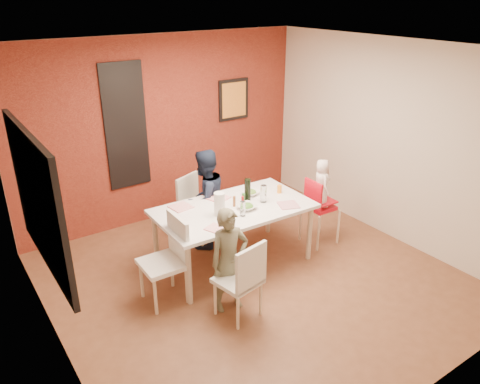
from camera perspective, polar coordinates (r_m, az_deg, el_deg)
ground at (r=5.81m, az=1.71°, el=-10.53°), size 4.50×4.50×0.00m
ceiling at (r=4.84m, az=2.12°, el=16.98°), size 4.50×4.50×0.02m
wall_back at (r=7.01m, az=-9.19°, el=7.52°), size 4.50×0.02×2.70m
wall_front at (r=3.80m, az=22.71°, el=-8.54°), size 4.50×0.02×2.70m
wall_left at (r=4.34m, az=-22.81°, el=-4.45°), size 0.02×4.50×2.70m
wall_right at (r=6.69m, az=17.68°, el=5.92°), size 0.02×4.50×2.70m
brick_accent_wall at (r=6.99m, az=-9.12°, el=7.48°), size 4.50×0.02×2.70m
picture_window_frame at (r=4.44m, az=-23.44°, el=-1.05°), size 0.05×1.70×1.30m
picture_window_pane at (r=4.45m, az=-23.26°, el=-1.00°), size 0.02×1.55×1.15m
glassblock_strip at (r=6.71m, az=-13.77°, el=7.76°), size 0.55×0.03×1.70m
glassblock_surround at (r=6.71m, az=-13.76°, el=7.75°), size 0.60×0.03×1.76m
art_print_frame at (r=7.48m, az=-0.79°, el=11.20°), size 0.54×0.03×0.64m
art_print_canvas at (r=7.47m, az=-0.72°, el=11.18°), size 0.44×0.01×0.54m
dining_table at (r=5.76m, az=-0.77°, el=-2.49°), size 1.93×1.11×0.79m
chair_near at (r=4.92m, az=0.41°, el=-10.36°), size 0.49×0.49×0.91m
chair_far at (r=6.45m, az=-5.57°, el=-1.59°), size 0.56×0.56×0.93m
chair_left at (r=5.26m, az=-8.60°, el=-7.59°), size 0.47×0.47×1.00m
high_chair at (r=6.40m, az=9.53°, el=-1.60°), size 0.41×0.41×0.94m
child_near at (r=5.03m, az=-1.31°, el=-8.34°), size 0.47×0.35×1.19m
child_far at (r=6.21m, az=-4.30°, el=-0.93°), size 0.78×0.68×1.37m
toddler at (r=6.29m, az=9.89°, el=1.08°), size 0.31×0.38×0.66m
plate_near_left at (r=5.24m, az=-3.03°, el=-4.42°), size 0.25×0.25×0.01m
plate_far_mid at (r=5.97m, az=-2.64°, el=-0.72°), size 0.31×0.31×0.01m
plate_near_right at (r=5.80m, az=5.93°, el=-1.58°), size 0.30×0.30×0.01m
plate_far_left at (r=5.77m, az=-7.22°, el=-1.81°), size 0.27×0.27×0.01m
salad_bowl_a at (r=5.68m, az=0.87°, el=-1.81°), size 0.26×0.26×0.06m
salad_bowl_b at (r=6.07m, az=1.31°, el=-0.09°), size 0.27×0.27×0.05m
wine_bottle at (r=5.83m, az=0.93°, el=0.21°), size 0.08×0.08×0.30m
wine_glass_a at (r=5.48m, az=0.33°, el=-2.05°), size 0.06×0.06×0.18m
wine_glass_b at (r=5.83m, az=2.88°, el=-0.21°), size 0.08×0.08×0.22m
paper_towel_roll at (r=5.47m, az=-2.52°, el=-1.50°), size 0.13×0.13×0.29m
condiment_red at (r=5.73m, az=0.31°, el=-1.15°), size 0.03×0.03×0.13m
condiment_green at (r=5.80m, az=0.43°, el=-0.79°), size 0.04×0.04×0.14m
condiment_brown at (r=5.72m, az=-0.71°, el=-1.15°), size 0.03×0.03×0.13m
sippy_cup at (r=6.13m, az=4.83°, el=0.36°), size 0.06×0.06×0.11m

